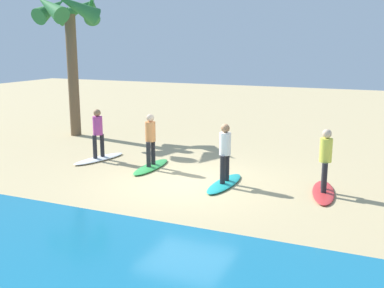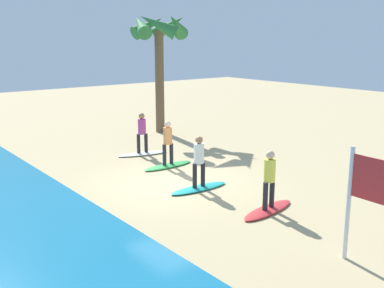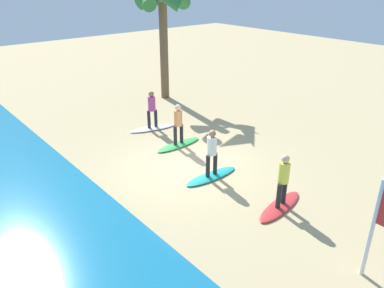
{
  "view_description": "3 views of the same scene",
  "coord_description": "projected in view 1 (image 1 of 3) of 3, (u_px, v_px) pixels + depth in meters",
  "views": [
    {
      "loc": [
        -5.17,
        11.46,
        3.88
      ],
      "look_at": [
        -0.33,
        0.38,
        1.23
      ],
      "focal_mm": 43.34,
      "sensor_mm": 36.0,
      "label": 1
    },
    {
      "loc": [
        -11.68,
        8.43,
        4.66
      ],
      "look_at": [
        0.31,
        -1.03,
        1.12
      ],
      "focal_mm": 42.71,
      "sensor_mm": 36.0,
      "label": 2
    },
    {
      "loc": [
        -9.15,
        7.48,
        6.33
      ],
      "look_at": [
        -0.25,
        -0.06,
        1.02
      ],
      "focal_mm": 35.31,
      "sensor_mm": 36.0,
      "label": 3
    }
  ],
  "objects": [
    {
      "name": "surfboard_teal",
      "position": [
        224.0,
        183.0,
        12.9
      ],
      "size": [
        0.64,
        2.12,
        0.09
      ],
      "primitive_type": "ellipsoid",
      "rotation": [
        0.0,
        0.0,
        1.53
      ],
      "color": "teal",
      "rests_on": "ground"
    },
    {
      "name": "palm_tree",
      "position": [
        70.0,
        20.0,
        18.87
      ],
      "size": [
        2.88,
        3.03,
        5.97
      ],
      "color": "brown",
      "rests_on": "ground"
    },
    {
      "name": "surfer_teal",
      "position": [
        225.0,
        149.0,
        12.69
      ],
      "size": [
        0.32,
        0.46,
        1.64
      ],
      "color": "#232328",
      "rests_on": "surfboard_teal"
    },
    {
      "name": "surfboard_green",
      "position": [
        151.0,
        167.0,
        14.64
      ],
      "size": [
        0.62,
        2.11,
        0.09
      ],
      "primitive_type": "ellipsoid",
      "rotation": [
        0.0,
        0.0,
        1.6
      ],
      "color": "green",
      "rests_on": "ground"
    },
    {
      "name": "surfer_green",
      "position": [
        150.0,
        136.0,
        14.43
      ],
      "size": [
        0.32,
        0.46,
        1.64
      ],
      "color": "#232328",
      "rests_on": "surfboard_green"
    },
    {
      "name": "ground_plane",
      "position": [
        187.0,
        183.0,
        13.11
      ],
      "size": [
        60.0,
        60.0,
        0.0
      ],
      "primitive_type": "plane",
      "color": "tan"
    },
    {
      "name": "surfer_red",
      "position": [
        326.0,
        155.0,
        11.94
      ],
      "size": [
        0.32,
        0.46,
        1.64
      ],
      "color": "#232328",
      "rests_on": "surfboard_red"
    },
    {
      "name": "surfboard_red",
      "position": [
        323.0,
        192.0,
        12.15
      ],
      "size": [
        0.88,
        2.16,
        0.09
      ],
      "primitive_type": "ellipsoid",
      "rotation": [
        0.0,
        0.0,
        1.73
      ],
      "color": "red",
      "rests_on": "ground"
    },
    {
      "name": "surfboard_white",
      "position": [
        99.0,
        159.0,
        15.67
      ],
      "size": [
        1.05,
        2.17,
        0.09
      ],
      "primitive_type": "ellipsoid",
      "rotation": [
        0.0,
        0.0,
        1.33
      ],
      "color": "white",
      "rests_on": "ground"
    },
    {
      "name": "surfer_white",
      "position": [
        98.0,
        130.0,
        15.46
      ],
      "size": [
        0.32,
        0.45,
        1.64
      ],
      "color": "#232328",
      "rests_on": "surfboard_white"
    }
  ]
}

